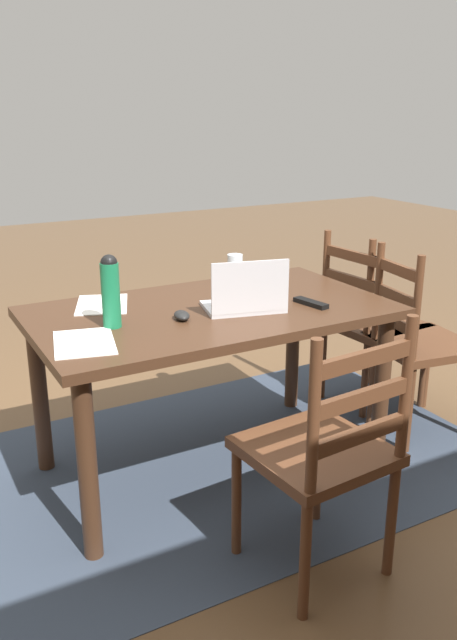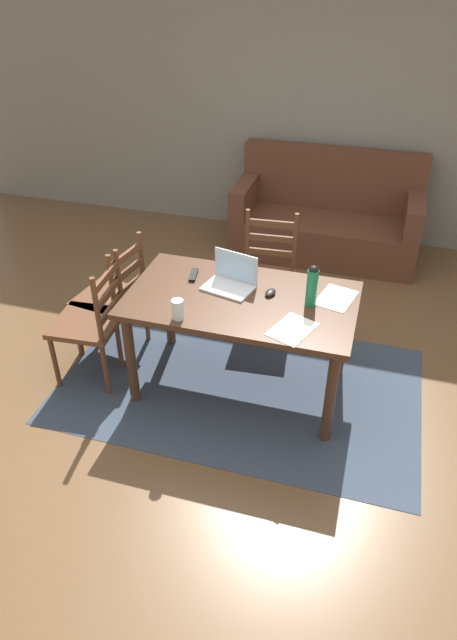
% 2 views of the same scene
% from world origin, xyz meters
% --- Properties ---
extents(ground_plane, '(14.00, 14.00, 0.00)m').
position_xyz_m(ground_plane, '(0.00, 0.00, 0.00)').
color(ground_plane, brown).
extents(area_rug, '(2.54, 1.57, 0.01)m').
position_xyz_m(area_rug, '(0.00, 0.00, 0.00)').
color(area_rug, '#333D4C').
rests_on(area_rug, ground).
extents(wall_back, '(8.00, 0.12, 2.70)m').
position_xyz_m(wall_back, '(0.00, 2.77, 1.35)').
color(wall_back, slate).
rests_on(wall_back, ground).
extents(dining_table, '(1.49, 0.85, 0.75)m').
position_xyz_m(dining_table, '(0.00, 0.00, 0.65)').
color(dining_table, '#422819').
rests_on(dining_table, ground).
extents(chair_left_far, '(0.50, 0.50, 0.95)m').
position_xyz_m(chair_left_far, '(-1.04, 0.16, 0.46)').
color(chair_left_far, '#56331E').
rests_on(chair_left_far, ground).
extents(chair_left_near, '(0.47, 0.47, 0.95)m').
position_xyz_m(chair_left_near, '(-1.03, -0.17, 0.46)').
color(chair_left_near, '#56331E').
rests_on(chair_left_near, ground).
extents(chair_far_head, '(0.47, 0.47, 0.95)m').
position_xyz_m(chair_far_head, '(-0.00, 0.80, 0.46)').
color(chair_far_head, '#56331E').
rests_on(chair_far_head, ground).
extents(couch, '(1.80, 0.80, 1.00)m').
position_xyz_m(couch, '(0.27, 2.29, 0.36)').
color(couch, '#512D1E').
rests_on(couch, ground).
extents(laptop, '(0.36, 0.29, 0.23)m').
position_xyz_m(laptop, '(-0.10, 0.12, 0.81)').
color(laptop, silver).
rests_on(laptop, dining_table).
extents(water_bottle, '(0.07, 0.07, 0.28)m').
position_xyz_m(water_bottle, '(0.44, 0.04, 0.90)').
color(water_bottle, '#197247').
rests_on(water_bottle, dining_table).
extents(drinking_glass, '(0.07, 0.07, 0.13)m').
position_xyz_m(drinking_glass, '(-0.31, -0.34, 0.82)').
color(drinking_glass, silver).
rests_on(drinking_glass, dining_table).
extents(computer_mouse, '(0.08, 0.11, 0.03)m').
position_xyz_m(computer_mouse, '(0.17, 0.09, 0.77)').
color(computer_mouse, black).
rests_on(computer_mouse, dining_table).
extents(tv_remote, '(0.07, 0.18, 0.02)m').
position_xyz_m(tv_remote, '(-0.39, 0.17, 0.76)').
color(tv_remote, black).
rests_on(tv_remote, dining_table).
extents(paper_stack_left, '(0.30, 0.35, 0.00)m').
position_xyz_m(paper_stack_left, '(0.39, -0.26, 0.75)').
color(paper_stack_left, white).
rests_on(paper_stack_left, dining_table).
extents(paper_stack_right, '(0.27, 0.34, 0.00)m').
position_xyz_m(paper_stack_right, '(0.59, 0.16, 0.75)').
color(paper_stack_right, white).
rests_on(paper_stack_right, dining_table).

